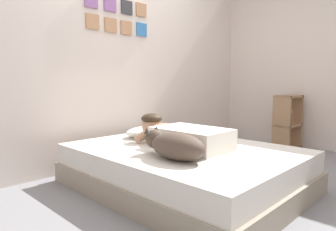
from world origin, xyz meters
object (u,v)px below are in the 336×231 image
at_px(coffee_cup, 160,134).
at_px(bookshelf, 287,122).
at_px(person_lying, 179,135).
at_px(bed, 184,167).
at_px(pillow, 148,131).
at_px(dog, 175,145).
at_px(cell_phone, 193,147).

height_order(coffee_cup, bookshelf, bookshelf).
distance_m(person_lying, coffee_cup, 0.47).
xyz_separation_m(bed, coffee_cup, (0.17, 0.48, 0.22)).
bearing_deg(person_lying, bed, -85.17).
relative_size(pillow, dog, 0.90).
height_order(person_lying, bookshelf, bookshelf).
xyz_separation_m(cell_phone, bookshelf, (2.06, 0.03, 0.02)).
bearing_deg(person_lying, cell_phone, -55.89).
bearing_deg(person_lying, dog, -142.42).
xyz_separation_m(person_lying, cell_phone, (0.07, -0.10, -0.10)).
height_order(bed, bookshelf, bookshelf).
bearing_deg(cell_phone, coffee_cup, 78.57).
xyz_separation_m(bed, person_lying, (-0.00, 0.05, 0.29)).
height_order(pillow, bookshelf, bookshelf).
xyz_separation_m(coffee_cup, cell_phone, (-0.11, -0.54, -0.03)).
xyz_separation_m(bed, dog, (-0.35, -0.22, 0.28)).
bearing_deg(pillow, coffee_cup, -74.47).
distance_m(person_lying, bookshelf, 2.13).
bearing_deg(coffee_cup, person_lying, -112.36).
bearing_deg(pillow, bookshelf, -18.03).
bearing_deg(dog, cell_phone, 21.42).
bearing_deg(pillow, person_lying, -103.82).
relative_size(dog, coffee_cup, 4.60).
xyz_separation_m(coffee_cup, bookshelf, (1.95, -0.51, -0.01)).
relative_size(dog, bookshelf, 0.77).
bearing_deg(coffee_cup, bed, -109.88).
distance_m(pillow, coffee_cup, 0.14).
distance_m(dog, bookshelf, 2.49).
distance_m(bed, person_lying, 0.29).
distance_m(pillow, person_lying, 0.59).
xyz_separation_m(pillow, coffee_cup, (0.04, -0.14, -0.02)).
height_order(dog, bookshelf, bookshelf).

